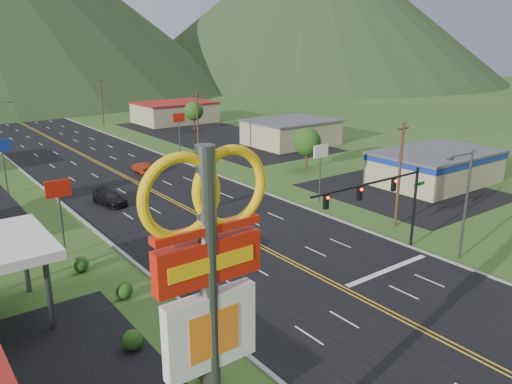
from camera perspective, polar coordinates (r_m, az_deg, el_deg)
ground at (r=31.09m, az=26.87°, el=-18.07°), size 500.00×500.00×0.00m
road at (r=31.09m, az=26.87°, el=-18.07°), size 20.00×460.00×0.04m
pylon_sign at (r=15.88m, az=-5.37°, el=-11.49°), size 4.32×0.60×14.00m
traffic_signal at (r=40.61m, az=14.50°, el=-0.34°), size 13.10×0.43×7.00m
streetlight_east at (r=42.27m, az=22.72°, el=-0.67°), size 3.28×0.25×9.00m
building_east_near at (r=66.14m, az=19.84°, el=2.89°), size 15.40×10.40×4.10m
building_east_mid at (r=87.19m, az=4.01°, el=6.85°), size 14.40×11.40×4.30m
building_east_far at (r=113.77m, az=-9.27°, el=8.99°), size 16.40×12.40×4.50m
pole_sign_west_a at (r=42.95m, az=-21.61°, el=-0.47°), size 2.00×0.18×6.40m
pole_sign_west_b at (r=63.96m, az=-27.03°, el=4.18°), size 2.00×0.18×6.40m
pole_sign_east_a at (r=54.48m, az=7.41°, el=3.99°), size 2.00×0.18×6.40m
pole_sign_east_b at (r=80.17m, az=-8.81°, el=7.94°), size 2.00×0.18×6.40m
tree_east_a at (r=69.31m, az=5.85°, el=5.75°), size 3.84×3.84×5.82m
tree_east_b at (r=102.16m, az=-7.13°, el=9.17°), size 3.84×3.84×5.82m
utility_pole_a at (r=48.40m, az=16.07°, el=1.98°), size 1.60×0.28×10.00m
utility_pole_b at (r=76.07m, az=-6.67°, el=7.63°), size 1.60×0.28×10.00m
utility_pole_c at (r=112.21m, az=-17.21°, el=9.85°), size 1.60×0.28×10.00m
utility_pole_d at (r=150.32m, az=-22.57°, el=10.86°), size 1.60×0.28×10.00m
mountain_ne at (r=254.19m, az=6.34°, el=20.54°), size 180.00×180.00×70.00m
car_dark_mid at (r=56.40m, az=-16.39°, el=-0.67°), size 2.78×5.22×1.44m
car_red_far at (r=69.34m, az=-12.88°, el=2.72°), size 1.58×4.25×1.39m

